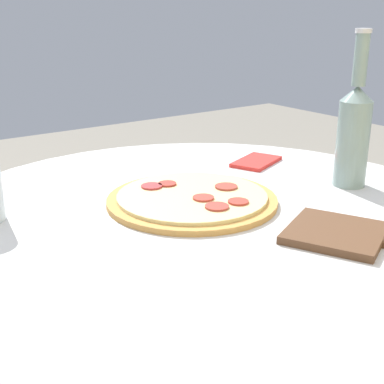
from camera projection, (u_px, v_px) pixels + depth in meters
name	position (u px, v px, depth m)	size (l,w,h in m)	color
table	(205.00, 316.00, 0.96)	(0.95, 0.95, 0.77)	silver
pizza	(192.00, 199.00, 0.93)	(0.30, 0.30, 0.02)	#C68E47
beer_bottle	(354.00, 130.00, 0.99)	(0.06, 0.06, 0.29)	gray
pizza_paddle	(352.00, 236.00, 0.78)	(0.18, 0.26, 0.02)	brown
napkin	(256.00, 162.00, 1.16)	(0.14, 0.11, 0.01)	red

